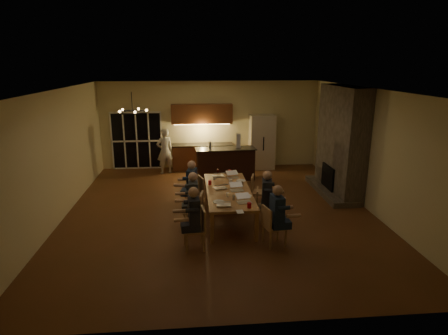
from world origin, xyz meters
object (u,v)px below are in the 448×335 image
at_px(chair_right_near, 275,226).
at_px(chair_right_far, 259,192).
at_px(dining_table, 228,204).
at_px(mug_front, 228,195).
at_px(redcup_far, 230,172).
at_px(can_right, 242,184).
at_px(chair_left_far, 194,193).
at_px(can_cola, 218,171).
at_px(bar_island, 225,164).
at_px(person_left_mid, 193,200).
at_px(chair_left_mid, 193,211).
at_px(person_right_mid, 267,198).
at_px(mug_back, 215,178).
at_px(refrigerator, 262,142).
at_px(redcup_mid, 210,182).
at_px(chair_left_near, 194,229).
at_px(laptop_c, 220,184).
at_px(chandelier, 133,112).
at_px(laptop_d, 237,186).
at_px(chair_right_mid, 265,207).
at_px(laptop_f, 233,174).
at_px(plate_near, 246,196).
at_px(person_left_near, 194,218).
at_px(can_silver, 234,198).
at_px(laptop_a, 224,200).
at_px(person_left_far, 192,186).
at_px(plate_far, 241,181).
at_px(laptop_e, 218,172).
at_px(redcup_near, 249,205).
at_px(plate_left, 219,202).
at_px(standing_person, 165,151).
at_px(bar_blender, 239,141).
at_px(laptop_b, 244,198).

distance_m(chair_right_near, chair_right_far, 2.20).
bearing_deg(dining_table, mug_front, -97.47).
xyz_separation_m(redcup_far, can_right, (0.21, -1.12, 0.00)).
height_order(chair_left_far, can_cola, chair_left_far).
height_order(bar_island, person_left_mid, person_left_mid).
height_order(chair_left_mid, person_left_mid, person_left_mid).
relative_size(person_right_mid, mug_back, 13.80).
bearing_deg(redcup_far, chair_left_far, -145.91).
xyz_separation_m(refrigerator, redcup_mid, (-2.14, -4.13, -0.19)).
bearing_deg(chair_left_near, can_right, 138.02).
distance_m(laptop_c, can_cola, 1.32).
height_order(bar_island, chair_right_far, bar_island).
height_order(chandelier, laptop_d, chandelier).
height_order(chair_right_mid, laptop_f, laptop_f).
bearing_deg(person_right_mid, chair_left_far, 64.43).
bearing_deg(plate_near, chair_right_near, -66.35).
distance_m(person_left_near, mug_back, 2.51).
xyz_separation_m(chair_right_near, can_silver, (-0.80, 0.84, 0.37)).
height_order(chair_left_far, laptop_a, laptop_a).
bearing_deg(chair_right_near, redcup_mid, 17.66).
relative_size(chandelier, laptop_c, 2.04).
bearing_deg(person_left_far, plate_far, 107.06).
bearing_deg(person_left_mid, can_silver, 75.10).
height_order(chair_right_near, laptop_c, laptop_c).
bearing_deg(mug_front, laptop_d, 57.08).
distance_m(chair_right_mid, laptop_e, 1.97).
height_order(redcup_near, redcup_far, same).
xyz_separation_m(refrigerator, mug_front, (-1.77, -5.08, -0.20)).
distance_m(person_left_far, can_right, 1.33).
bearing_deg(chair_left_near, person_left_near, 25.09).
relative_size(person_right_mid, redcup_near, 11.50).
relative_size(mug_front, plate_left, 0.38).
height_order(chair_right_mid, redcup_near, chair_right_mid).
distance_m(person_left_near, person_left_far, 2.15).
height_order(laptop_e, laptop_f, same).
xyz_separation_m(chair_right_mid, person_left_mid, (-1.74, -0.05, 0.24)).
distance_m(dining_table, person_right_mid, 1.07).
distance_m(person_right_mid, standing_person, 5.45).
distance_m(chair_left_mid, person_left_far, 1.15).
bearing_deg(mug_back, can_cola, 77.28).
bearing_deg(refrigerator, chair_right_mid, -99.50).
xyz_separation_m(person_left_near, laptop_c, (0.68, 1.72, 0.17)).
bearing_deg(dining_table, person_left_near, -118.77).
relative_size(person_left_near, redcup_mid, 11.50).
distance_m(chair_left_mid, person_right_mid, 1.78).
height_order(mug_front, bar_blender, bar_blender).
bearing_deg(laptop_b, laptop_a, -174.89).
relative_size(chair_left_near, can_cola, 7.42).
relative_size(laptop_b, mug_front, 3.20).
height_order(laptop_f, plate_near, laptop_f).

